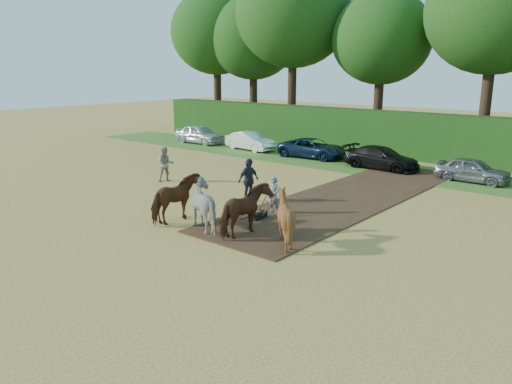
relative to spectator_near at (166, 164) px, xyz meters
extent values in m
plane|color=gold|center=(7.53, -3.70, -0.91)|extent=(120.00, 120.00, 0.00)
cube|color=#472D1C|center=(9.03, 3.30, -0.89)|extent=(4.50, 17.00, 0.05)
cube|color=#38601E|center=(7.53, 10.30, -0.90)|extent=(50.00, 5.00, 0.03)
cube|color=#14380F|center=(7.53, 14.80, 0.59)|extent=(46.00, 1.60, 3.00)
imported|color=#B8AA90|center=(0.00, 0.00, 0.00)|extent=(1.07, 1.12, 1.83)
imported|color=#22252E|center=(5.95, -0.27, 0.06)|extent=(0.60, 1.19, 1.95)
imported|color=#5C2B17|center=(5.80, -4.34, 0.01)|extent=(1.11, 2.23, 1.84)
imported|color=beige|center=(7.37, -4.12, 0.01)|extent=(1.91, 1.66, 1.84)
imported|color=#53281A|center=(8.94, -3.90, 0.01)|extent=(1.11, 2.23, 1.84)
imported|color=brown|center=(10.50, -3.69, 0.01)|extent=(1.58, 1.75, 1.85)
cube|color=black|center=(8.05, -2.11, -0.76)|extent=(0.35, 0.80, 0.31)
cube|color=brown|center=(8.08, -2.63, -0.61)|extent=(0.15, 1.23, 0.09)
cylinder|color=brown|center=(7.83, -1.64, -0.43)|extent=(0.22, 0.89, 0.65)
cylinder|color=brown|center=(8.21, -1.62, -0.43)|extent=(0.13, 0.89, 0.65)
imported|color=#96978E|center=(7.99, -1.06, -0.14)|extent=(0.58, 0.40, 1.54)
imported|color=silver|center=(-8.44, 10.53, -0.18)|extent=(4.31, 1.75, 1.47)
imported|color=white|center=(-3.24, 10.59, -0.25)|extent=(4.15, 1.80, 1.33)
imported|color=#152543|center=(1.96, 10.84, -0.27)|extent=(4.78, 2.50, 1.28)
imported|color=black|center=(7.16, 10.31, -0.25)|extent=(4.63, 2.05, 1.32)
imported|color=gray|center=(12.36, 10.21, -0.28)|extent=(3.79, 1.62, 1.27)
cylinder|color=#382616|center=(-13.47, 17.80, 2.01)|extent=(0.70, 0.70, 5.85)
ellipsoid|color=#163F11|center=(-13.47, 17.80, 8.09)|extent=(8.40, 8.40, 7.73)
cylinder|color=#382616|center=(-9.47, 18.30, 1.79)|extent=(0.70, 0.70, 5.40)
ellipsoid|color=#163F11|center=(-9.47, 18.30, 7.41)|extent=(7.80, 7.80, 7.18)
cylinder|color=#382616|center=(-4.47, 17.30, 2.35)|extent=(0.70, 0.70, 6.53)
ellipsoid|color=#163F11|center=(-4.47, 17.30, 9.06)|extent=(9.20, 9.20, 8.46)
cylinder|color=#382616|center=(2.53, 18.80, 1.67)|extent=(0.70, 0.70, 5.17)
ellipsoid|color=#163F11|center=(2.53, 18.80, 7.04)|extent=(7.40, 7.40, 6.81)
cylinder|color=#382616|center=(10.53, 17.80, 2.12)|extent=(0.70, 0.70, 6.08)
ellipsoid|color=#163F11|center=(10.53, 17.80, 8.39)|extent=(8.60, 8.60, 7.91)
camera|label=1|loc=(20.05, -16.59, 4.93)|focal=35.00mm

